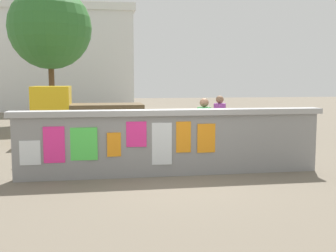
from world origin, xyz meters
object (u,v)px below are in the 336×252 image
Objects in this scene: bicycle_near at (226,129)px; person_walking at (204,124)px; motorcycle at (60,146)px; bicycle_far at (152,146)px; auto_rickshaw_truck at (83,115)px; person_bystander at (220,118)px; tree_roadside at (50,28)px.

bicycle_near is 4.31m from person_walking.
bicycle_far is at bearing 7.16° from motorcycle.
person_walking reaches higher than bicycle_far.
person_walking is (3.48, -0.41, 0.52)m from motorcycle.
person_walking is at bearing -54.86° from auto_rickshaw_truck.
person_walking is (3.07, -4.36, 0.09)m from auto_rickshaw_truck.
auto_rickshaw_truck is 2.22× the size of person_walking.
auto_rickshaw_truck is 4.85m from person_bystander.
bicycle_near is (5.25, 3.47, -0.10)m from motorcycle.
motorcycle is 3.54m from person_walking.
person_walking is 1.00× the size of person_bystander.
person_bystander reaches higher than bicycle_far.
auto_rickshaw_truck is 5.33m from person_walking.
tree_roadside reaches higher than motorcycle.
auto_rickshaw_truck is 4.90m from bicycle_near.
bicycle_near is at bearing 47.05° from bicycle_far.
person_walking reaches higher than bicycle_near.
person_bystander is (2.02, 0.77, 0.62)m from bicycle_far.
person_bystander reaches higher than bicycle_near.
bicycle_far is (2.29, 0.29, -0.10)m from motorcycle.
bicycle_near is 1.05× the size of person_bystander.
tree_roadside reaches higher than auto_rickshaw_truck.
motorcycle is at bearing 173.32° from person_walking.
motorcycle is 1.17× the size of person_walking.
motorcycle is at bearing -83.10° from tree_roadside.
bicycle_far is (-2.96, -3.18, 0.00)m from bicycle_near.
tree_roadside is (-6.45, 6.45, 4.07)m from bicycle_near.
tree_roadside reaches higher than bicycle_near.
bicycle_near is at bearing 68.57° from person_bystander.
auto_rickshaw_truck is at bearing -74.91° from tree_roadside.
tree_roadside is (-4.68, 10.33, 3.45)m from person_walking.
motorcycle is at bearing -172.84° from bicycle_far.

